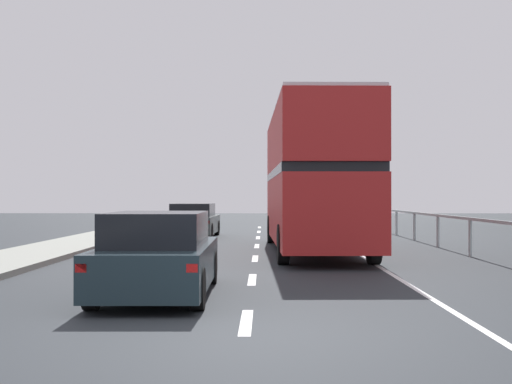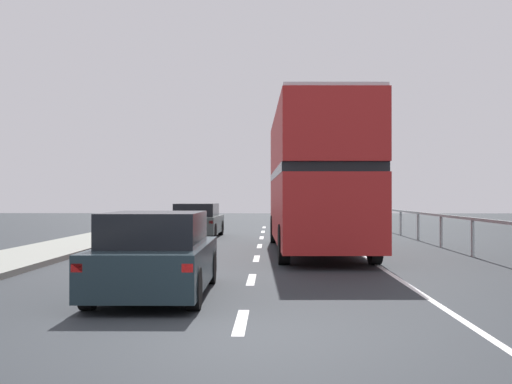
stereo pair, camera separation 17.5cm
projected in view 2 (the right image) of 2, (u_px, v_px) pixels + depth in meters
ground_plane at (238, 339)px, 8.21m from camera, size 75.78×120.00×0.10m
lane_paint_markings at (333, 264)px, 16.74m from camera, size 3.16×46.00×0.01m
bridge_side_railing at (493, 228)px, 17.08m from camera, size 0.10×42.00×1.11m
double_decker_bus_red at (315, 176)px, 20.54m from camera, size 2.77×10.80×4.31m
hatchback_car_near at (157, 256)px, 11.47m from camera, size 1.82×4.47×1.43m
sedan_car_ahead at (197, 221)px, 28.09m from camera, size 1.96×4.35×1.40m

